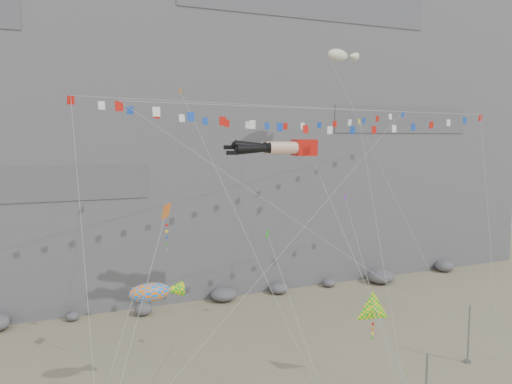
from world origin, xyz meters
The scene contains 15 objects.
ground centered at (0.00, 0.00, 0.00)m, with size 120.00×120.00×0.00m, color gray.
cliff centered at (0.00, 32.00, 25.00)m, with size 80.00×28.00×50.00m, color slate.
talus_boulders centered at (0.00, 17.00, 0.60)m, with size 60.00×3.00×1.20m, color slate, non-canonical shape.
anchor_pole_right centered at (11.65, -2.61, 2.12)m, with size 0.12×0.12×4.23m, color slate.
legs_kite centered at (0.47, 5.24, 15.25)m, with size 6.91×15.56×20.41m.
flag_banner_upper centered at (2.22, 9.66, 18.60)m, with size 32.37×17.95×28.09m.
flag_banner_lower centered at (4.11, 2.62, 17.98)m, with size 31.60×8.21×21.38m.
harlequin_kite centered at (-8.76, 2.28, 11.40)m, with size 6.33×8.38×14.50m.
fish_windsock centered at (-10.29, 0.11, 7.05)m, with size 5.92×4.09×8.79m.
delta_kite centered at (3.02, -3.15, 5.23)m, with size 2.48×4.20×7.01m.
blimp_windsock centered at (8.78, 10.76, 23.22)m, with size 6.10×13.64×26.63m.
small_kite_a centered at (-5.99, 8.06, 18.75)m, with size 5.29×14.96×24.55m.
small_kite_b centered at (5.41, 3.87, 11.17)m, with size 2.76×10.67×15.35m.
small_kite_c centered at (-2.46, 0.74, 9.59)m, with size 1.43×7.96×12.21m.
small_kite_d centered at (10.11, 9.07, 16.91)m, with size 8.16×17.24×25.17m.
Camera 1 is at (-15.47, -28.19, 16.00)m, focal length 35.00 mm.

